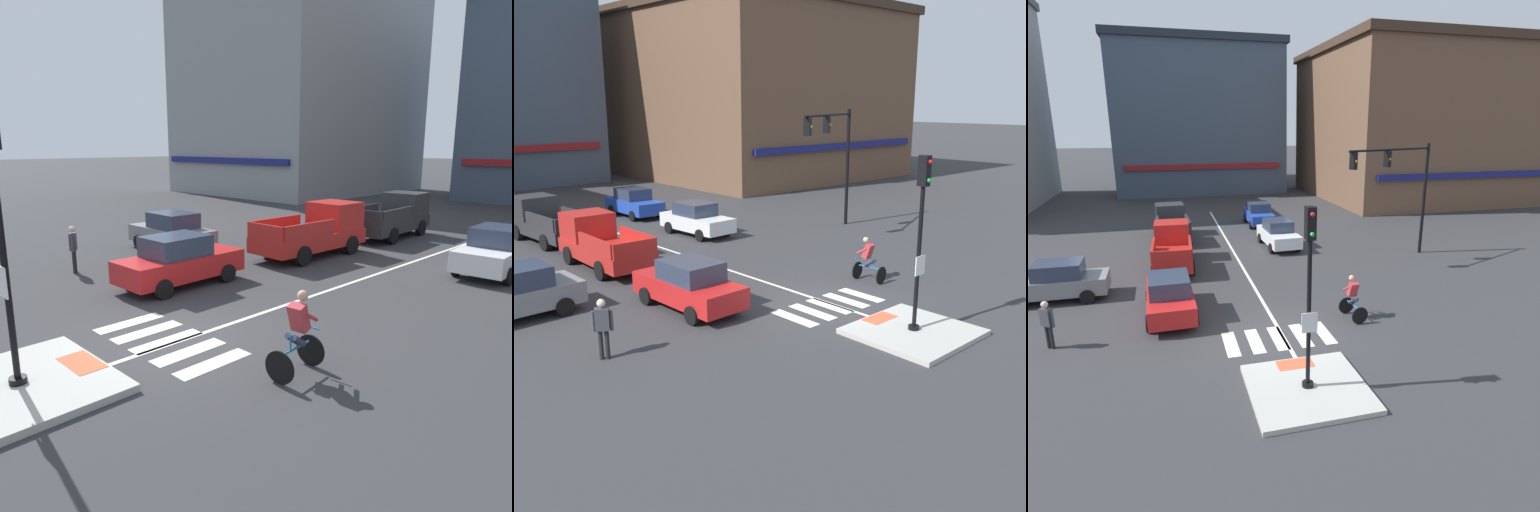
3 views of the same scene
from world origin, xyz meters
TOP-DOWN VIEW (x-y plane):
  - ground_plane at (0.00, 0.00)m, footprint 300.00×300.00m
  - traffic_island at (0.00, -3.45)m, footprint 3.24×3.13m
  - tactile_pad_front at (0.00, -2.23)m, footprint 1.10×0.60m
  - signal_pole at (0.00, -3.46)m, footprint 0.44×0.38m
  - crosswalk_stripe_a at (-1.65, -0.18)m, footprint 0.44×1.80m
  - crosswalk_stripe_b at (-0.83, -0.18)m, footprint 0.44×1.80m
  - crosswalk_stripe_c at (0.00, -0.18)m, footprint 0.44×1.80m
  - crosswalk_stripe_d at (0.83, -0.18)m, footprint 0.44×1.80m
  - crosswalk_stripe_e at (1.65, -0.18)m, footprint 0.44×1.80m
  - lane_centre_line at (0.19, 10.00)m, footprint 0.14×28.00m
  - traffic_light_mast at (8.79, 7.42)m, footprint 5.70×2.38m
  - building_corner_left at (21.99, 28.06)m, footprint 20.74×19.59m
  - car_grey_cross_left at (-8.08, 5.71)m, footprint 4.11×1.86m
  - car_blue_eastbound_distant at (3.19, 18.01)m, footprint 1.92×4.14m
  - car_red_westbound_near at (-3.54, 2.78)m, footprint 1.93×4.14m
  - car_white_eastbound_far at (3.03, 11.53)m, footprint 1.97×4.16m
  - pickup_truck_charcoal_westbound_distant at (-3.15, 15.42)m, footprint 2.26×5.19m
  - pickup_truck_red_westbound_far at (-3.26, 9.47)m, footprint 2.17×5.15m
  - cyclist at (3.15, 0.73)m, footprint 0.76×1.15m
  - pedestrian_at_curb_left at (-7.44, 1.09)m, footprint 0.48×0.38m

SIDE VIEW (x-z plane):
  - ground_plane at x=0.00m, z-range 0.00..0.00m
  - crosswalk_stripe_a at x=-1.65m, z-range 0.00..0.01m
  - crosswalk_stripe_b at x=-0.83m, z-range 0.00..0.01m
  - crosswalk_stripe_c at x=0.00m, z-range 0.00..0.01m
  - crosswalk_stripe_d at x=0.83m, z-range 0.00..0.01m
  - crosswalk_stripe_e at x=1.65m, z-range 0.00..0.01m
  - lane_centre_line at x=0.19m, z-range 0.00..0.01m
  - traffic_island at x=0.00m, z-range 0.00..0.15m
  - tactile_pad_front at x=0.00m, z-range 0.15..0.16m
  - car_grey_cross_left at x=-8.08m, z-range -0.01..1.63m
  - car_blue_eastbound_distant at x=3.19m, z-range -0.01..1.63m
  - car_red_westbound_near at x=-3.54m, z-range -0.01..1.63m
  - car_white_eastbound_far at x=3.03m, z-range -0.01..1.63m
  - cyclist at x=3.15m, z-range 0.03..1.71m
  - pickup_truck_charcoal_westbound_distant at x=-3.15m, z-range -0.06..2.02m
  - pickup_truck_red_westbound_far at x=-3.26m, z-range -0.06..2.02m
  - pedestrian_at_curb_left at x=-7.44m, z-range 0.15..1.82m
  - signal_pole at x=0.00m, z-range 0.66..5.69m
  - traffic_light_mast at x=8.79m, z-range 1.28..7.45m
  - building_corner_left at x=21.99m, z-range 0.02..14.45m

